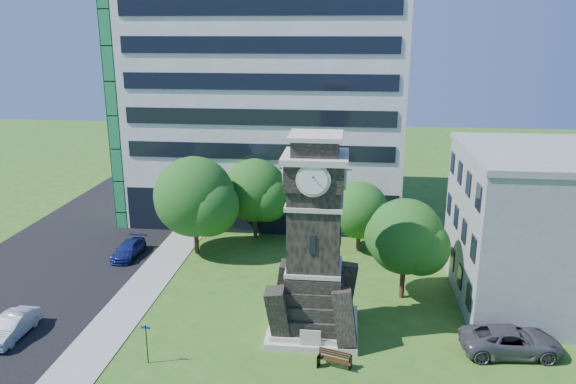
# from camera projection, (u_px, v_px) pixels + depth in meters

# --- Properties ---
(ground) EXTENTS (160.00, 160.00, 0.00)m
(ground) POSITION_uv_depth(u_px,v_px,m) (260.00, 344.00, 33.00)
(ground) COLOR #2D5D1A
(ground) RESTS_ON ground
(sidewalk) EXTENTS (3.00, 70.00, 0.06)m
(sidewalk) POSITION_uv_depth(u_px,v_px,m) (136.00, 297.00, 38.80)
(sidewalk) COLOR gray
(sidewalk) RESTS_ON ground
(street) EXTENTS (14.00, 80.00, 0.02)m
(street) POSITION_uv_depth(u_px,v_px,m) (21.00, 291.00, 39.73)
(street) COLOR black
(street) RESTS_ON ground
(clock_tower) EXTENTS (5.40, 5.40, 12.22)m
(clock_tower) POSITION_uv_depth(u_px,v_px,m) (314.00, 250.00, 33.12)
(clock_tower) COLOR beige
(clock_tower) RESTS_ON ground
(office_tall) EXTENTS (26.20, 15.11, 28.60)m
(office_tall) POSITION_uv_depth(u_px,v_px,m) (268.00, 68.00, 54.08)
(office_tall) COLOR white
(office_tall) RESTS_ON ground
(car_street_mid) EXTENTS (1.49, 4.21, 1.39)m
(car_street_mid) POSITION_uv_depth(u_px,v_px,m) (12.00, 326.00, 33.59)
(car_street_mid) COLOR #B3B7BB
(car_street_mid) RESTS_ON ground
(car_street_north) EXTENTS (1.88, 4.33, 1.24)m
(car_street_north) POSITION_uv_depth(u_px,v_px,m) (129.00, 250.00, 45.57)
(car_street_north) COLOR navy
(car_street_north) RESTS_ON ground
(car_east_lot) EXTENTS (5.86, 3.10, 1.57)m
(car_east_lot) POSITION_uv_depth(u_px,v_px,m) (511.00, 341.00, 31.85)
(car_east_lot) COLOR #4D4D52
(car_east_lot) RESTS_ON ground
(park_bench) EXTENTS (1.84, 0.49, 0.95)m
(park_bench) POSITION_uv_depth(u_px,v_px,m) (335.00, 359.00, 30.62)
(park_bench) COLOR black
(park_bench) RESTS_ON ground
(street_sign) EXTENTS (0.56, 0.06, 2.33)m
(street_sign) POSITION_uv_depth(u_px,v_px,m) (147.00, 340.00, 30.72)
(street_sign) COLOR black
(street_sign) RESTS_ON ground
(tree_nw) EXTENTS (7.16, 6.51, 8.15)m
(tree_nw) POSITION_uv_depth(u_px,v_px,m) (196.00, 199.00, 45.16)
(tree_nw) COLOR #332114
(tree_nw) RESTS_ON ground
(tree_nc) EXTENTS (6.10, 5.55, 7.15)m
(tree_nc) POSITION_uv_depth(u_px,v_px,m) (256.00, 192.00, 48.83)
(tree_nc) COLOR #332114
(tree_nc) RESTS_ON ground
(tree_ne) EXTENTS (5.19, 4.72, 5.93)m
(tree_ne) POSITION_uv_depth(u_px,v_px,m) (360.00, 212.00, 46.02)
(tree_ne) COLOR #332114
(tree_ne) RESTS_ON ground
(tree_east) EXTENTS (5.64, 5.13, 7.05)m
(tree_east) POSITION_uv_depth(u_px,v_px,m) (406.00, 239.00, 37.60)
(tree_east) COLOR #332114
(tree_east) RESTS_ON ground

